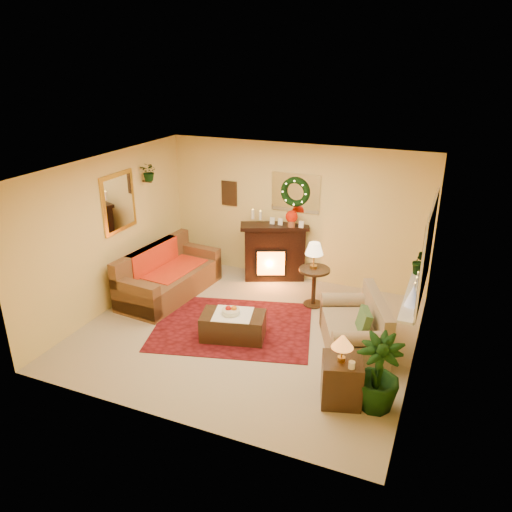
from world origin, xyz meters
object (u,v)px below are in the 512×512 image
at_px(side_table_round, 314,288).
at_px(fireplace, 275,252).
at_px(sofa, 170,273).
at_px(coffee_table, 233,326).
at_px(end_table_square, 341,382).
at_px(loveseat, 354,322).

bearing_deg(side_table_round, fireplace, 142.44).
xyz_separation_m(sofa, coffee_table, (1.68, -0.91, -0.22)).
height_order(fireplace, coffee_table, fireplace).
relative_size(fireplace, end_table_square, 1.89).
xyz_separation_m(loveseat, side_table_round, (-0.92, 1.07, -0.09)).
height_order(side_table_round, coffee_table, side_table_round).
xyz_separation_m(sofa, loveseat, (3.43, -0.47, -0.01)).
bearing_deg(loveseat, side_table_round, 107.98).
bearing_deg(loveseat, fireplace, 113.50).
bearing_deg(loveseat, sofa, 149.36).
bearing_deg(loveseat, end_table_square, -106.77).
distance_m(sofa, fireplace, 2.03).
bearing_deg(sofa, end_table_square, -21.06).
relative_size(sofa, loveseat, 1.47).
relative_size(side_table_round, coffee_table, 0.72).
relative_size(side_table_round, end_table_square, 1.15).
xyz_separation_m(sofa, fireplace, (1.48, 1.39, 0.12)).
height_order(fireplace, end_table_square, fireplace).
bearing_deg(end_table_square, side_table_round, 114.27).
xyz_separation_m(loveseat, coffee_table, (-1.75, -0.45, -0.21)).
height_order(sofa, fireplace, fireplace).
relative_size(sofa, end_table_square, 3.43).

